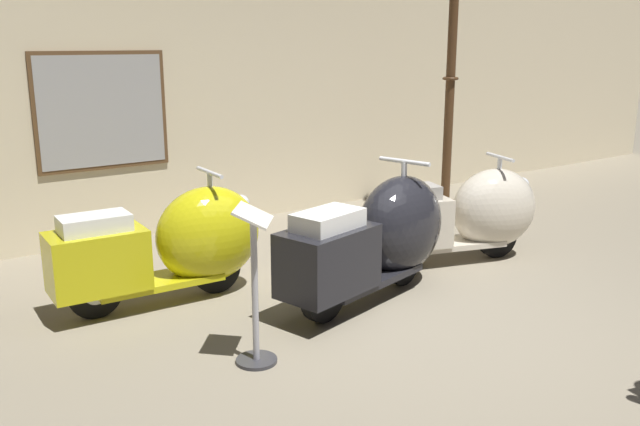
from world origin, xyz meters
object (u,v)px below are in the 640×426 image
(info_stanchion, at_px, (255,299))
(scooter_0, at_px, (177,244))
(lamppost, at_px, (450,80))
(scooter_2, at_px, (469,214))
(scooter_1, at_px, (380,237))

(info_stanchion, bearing_deg, scooter_0, 87.63)
(scooter_0, bearing_deg, lamppost, 13.83)
(scooter_2, distance_m, lamppost, 2.17)
(scooter_0, relative_size, info_stanchion, 1.64)
(scooter_2, bearing_deg, scooter_0, -175.77)
(scooter_1, bearing_deg, scooter_2, -4.47)
(scooter_2, xyz_separation_m, info_stanchion, (-2.82, -0.70, -0.02))
(scooter_0, xyz_separation_m, scooter_2, (2.76, -0.67, -0.02))
(scooter_1, distance_m, scooter_2, 1.35)
(lamppost, height_order, info_stanchion, lamppost)
(scooter_0, bearing_deg, info_stanchion, -89.44)
(scooter_0, distance_m, scooter_1, 1.68)
(scooter_0, xyz_separation_m, scooter_1, (1.43, -0.89, 0.03))
(scooter_1, xyz_separation_m, info_stanchion, (-1.49, -0.48, -0.06))
(info_stanchion, bearing_deg, lamppost, 28.18)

